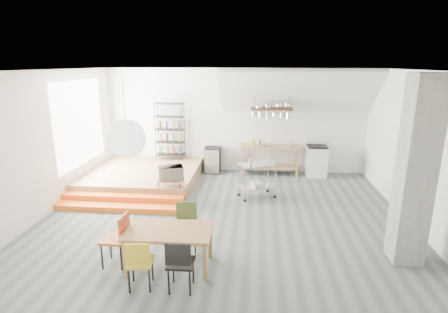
# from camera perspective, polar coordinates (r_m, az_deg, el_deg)

# --- Properties ---
(floor) EXTENTS (8.00, 8.00, 0.00)m
(floor) POSITION_cam_1_polar(r_m,az_deg,el_deg) (8.01, 0.07, -9.59)
(floor) COLOR #495255
(floor) RESTS_ON ground
(wall_back) EXTENTS (8.00, 0.04, 3.20)m
(wall_back) POSITION_cam_1_polar(r_m,az_deg,el_deg) (10.91, 1.79, 5.85)
(wall_back) COLOR silver
(wall_back) RESTS_ON ground
(wall_left) EXTENTS (0.04, 7.00, 3.20)m
(wall_left) POSITION_cam_1_polar(r_m,az_deg,el_deg) (8.80, -26.84, 2.01)
(wall_left) COLOR silver
(wall_left) RESTS_ON ground
(wall_right) EXTENTS (0.04, 7.00, 3.20)m
(wall_right) POSITION_cam_1_polar(r_m,az_deg,el_deg) (8.16, 29.28, 0.80)
(wall_right) COLOR silver
(wall_right) RESTS_ON ground
(ceiling) EXTENTS (8.00, 7.00, 0.02)m
(ceiling) POSITION_cam_1_polar(r_m,az_deg,el_deg) (7.29, 0.08, 13.95)
(ceiling) COLOR white
(ceiling) RESTS_ON wall_back
(slope_ceiling) EXTENTS (4.40, 1.44, 1.32)m
(slope_ceiling) POSITION_cam_1_polar(r_m,az_deg,el_deg) (10.25, 11.88, 10.30)
(slope_ceiling) COLOR white
(slope_ceiling) RESTS_ON wall_back
(window_pane) EXTENTS (0.02, 2.50, 2.20)m
(window_pane) POSITION_cam_1_polar(r_m,az_deg,el_deg) (10.03, -22.42, 5.07)
(window_pane) COLOR white
(window_pane) RESTS_ON wall_left
(platform) EXTENTS (3.00, 3.00, 0.40)m
(platform) POSITION_cam_1_polar(r_m,az_deg,el_deg) (10.27, -12.90, -3.16)
(platform) COLOR #8E6847
(platform) RESTS_ON ground
(step_lower) EXTENTS (3.00, 0.35, 0.13)m
(step_lower) POSITION_cam_1_polar(r_m,az_deg,el_deg) (8.61, -16.87, -7.99)
(step_lower) COLOR orange
(step_lower) RESTS_ON ground
(step_upper) EXTENTS (3.00, 0.35, 0.27)m
(step_upper) POSITION_cam_1_polar(r_m,az_deg,el_deg) (8.88, -16.07, -6.74)
(step_upper) COLOR orange
(step_upper) RESTS_ON ground
(concrete_column) EXTENTS (0.50, 0.50, 3.20)m
(concrete_column) POSITION_cam_1_polar(r_m,az_deg,el_deg) (6.56, 28.78, -2.23)
(concrete_column) COLOR slate
(concrete_column) RESTS_ON ground
(kitchen_counter) EXTENTS (1.80, 0.60, 0.91)m
(kitchen_counter) POSITION_cam_1_polar(r_m,az_deg,el_deg) (10.76, 7.49, 0.29)
(kitchen_counter) COLOR #8E6847
(kitchen_counter) RESTS_ON ground
(stove) EXTENTS (0.60, 0.60, 1.18)m
(stove) POSITION_cam_1_polar(r_m,az_deg,el_deg) (10.95, 14.80, -0.62)
(stove) COLOR white
(stove) RESTS_ON ground
(pot_rack) EXTENTS (1.20, 0.50, 1.43)m
(pot_rack) POSITION_cam_1_polar(r_m,az_deg,el_deg) (10.28, 7.94, 7.26)
(pot_rack) COLOR #3F2819
(pot_rack) RESTS_ON ceiling
(wire_shelving) EXTENTS (0.88, 0.38, 1.80)m
(wire_shelving) POSITION_cam_1_polar(r_m,az_deg,el_deg) (10.97, -8.83, 4.28)
(wire_shelving) COLOR black
(wire_shelving) RESTS_ON platform
(microwave_shelf) EXTENTS (0.60, 0.40, 0.16)m
(microwave_shelf) POSITION_cam_1_polar(r_m,az_deg,el_deg) (8.72, -8.67, -3.81)
(microwave_shelf) COLOR #8E6847
(microwave_shelf) RESTS_ON platform
(paper_lantern) EXTENTS (0.60, 0.60, 0.60)m
(paper_lantern) POSITION_cam_1_polar(r_m,az_deg,el_deg) (5.61, -15.61, 2.79)
(paper_lantern) COLOR white
(paper_lantern) RESTS_ON ceiling
(dining_table) EXTENTS (1.44, 0.82, 0.68)m
(dining_table) POSITION_cam_1_polar(r_m,az_deg,el_deg) (5.97, -8.98, -12.38)
(dining_table) COLOR brown
(dining_table) RESTS_ON ground
(chair_mustard) EXTENTS (0.43, 0.43, 0.82)m
(chair_mustard) POSITION_cam_1_polar(r_m,az_deg,el_deg) (5.56, -13.70, -16.19)
(chair_mustard) COLOR #9E8B1B
(chair_mustard) RESTS_ON ground
(chair_black) EXTENTS (0.40, 0.40, 0.86)m
(chair_black) POSITION_cam_1_polar(r_m,az_deg,el_deg) (5.40, -7.24, -16.60)
(chair_black) COLOR black
(chair_black) RESTS_ON ground
(chair_olive) EXTENTS (0.45, 0.45, 0.87)m
(chair_olive) POSITION_cam_1_polar(r_m,az_deg,el_deg) (6.54, -6.14, -10.55)
(chair_olive) COLOR #4C5B2B
(chair_olive) RESTS_ON ground
(chair_red) EXTENTS (0.43, 0.43, 0.91)m
(chair_red) POSITION_cam_1_polar(r_m,az_deg,el_deg) (6.25, -16.85, -12.19)
(chair_red) COLOR #AA3F18
(chair_red) RESTS_ON ground
(rolling_cart) EXTENTS (1.00, 0.81, 0.88)m
(rolling_cart) POSITION_cam_1_polar(r_m,az_deg,el_deg) (8.89, 5.44, -3.17)
(rolling_cart) COLOR silver
(rolling_cart) RESTS_ON ground
(mini_fridge) EXTENTS (0.48, 0.48, 0.81)m
(mini_fridge) POSITION_cam_1_polar(r_m,az_deg,el_deg) (10.94, -1.85, -0.54)
(mini_fridge) COLOR black
(mini_fridge) RESTS_ON ground
(microwave) EXTENTS (0.70, 0.59, 0.33)m
(microwave) POSITION_cam_1_polar(r_m,az_deg,el_deg) (8.67, -8.72, -2.67)
(microwave) COLOR beige
(microwave) RESTS_ON microwave_shelf
(bowl) EXTENTS (0.31, 0.31, 0.06)m
(bowl) POSITION_cam_1_polar(r_m,az_deg,el_deg) (10.63, 6.66, 1.87)
(bowl) COLOR silver
(bowl) RESTS_ON kitchen_counter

